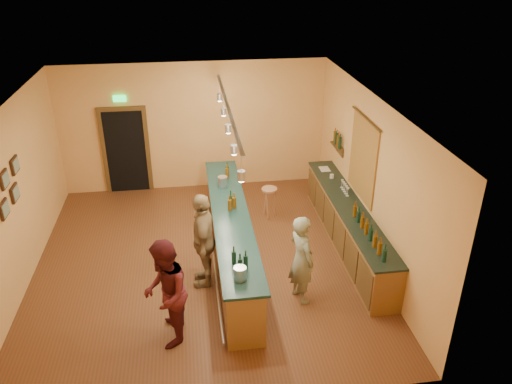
{
  "coord_description": "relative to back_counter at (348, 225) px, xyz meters",
  "views": [
    {
      "loc": [
        -0.14,
        -8.29,
        5.66
      ],
      "look_at": [
        1.07,
        0.2,
        1.37
      ],
      "focal_mm": 35.0,
      "sensor_mm": 36.0,
      "label": 1
    }
  ],
  "objects": [
    {
      "name": "pendant_track",
      "position": [
        -2.42,
        -0.18,
        2.5
      ],
      "size": [
        0.11,
        4.6,
        0.5
      ],
      "color": "silver",
      "rests_on": "ceiling"
    },
    {
      "name": "customer_a",
      "position": [
        -3.61,
        -2.27,
        0.41
      ],
      "size": [
        0.7,
        0.89,
        1.79
      ],
      "primitive_type": "imported",
      "rotation": [
        0.0,
        0.0,
        -1.6
      ],
      "color": "#59191E",
      "rests_on": "floor"
    },
    {
      "name": "tasting_bar",
      "position": [
        -2.42,
        -0.18,
        0.12
      ],
      "size": [
        0.73,
        5.1,
        1.38
      ],
      "color": "brown",
      "rests_on": "floor"
    },
    {
      "name": "floor",
      "position": [
        -2.97,
        -0.18,
        -0.49
      ],
      "size": [
        7.0,
        7.0,
        0.0
      ],
      "primitive_type": "plane",
      "color": "#593619",
      "rests_on": "ground"
    },
    {
      "name": "wall_right",
      "position": [
        0.28,
        -0.18,
        1.11
      ],
      "size": [
        0.02,
        7.0,
        3.2
      ],
      "primitive_type": "cube",
      "color": "#DEA053",
      "rests_on": "floor"
    },
    {
      "name": "bottle_shelf",
      "position": [
        0.2,
        1.72,
        1.18
      ],
      "size": [
        0.17,
        0.55,
        0.54
      ],
      "color": "#533719",
      "rests_on": "wall_right"
    },
    {
      "name": "doorway",
      "position": [
        -4.67,
        3.3,
        0.64
      ],
      "size": [
        1.15,
        0.09,
        2.48
      ],
      "color": "black",
      "rests_on": "wall_back"
    },
    {
      "name": "customer_b",
      "position": [
        -2.97,
        -0.83,
        0.42
      ],
      "size": [
        0.52,
        1.1,
        1.82
      ],
      "primitive_type": "imported",
      "rotation": [
        0.0,
        0.0,
        -1.65
      ],
      "color": "#997A51",
      "rests_on": "floor"
    },
    {
      "name": "wall_front",
      "position": [
        -2.97,
        -3.68,
        1.11
      ],
      "size": [
        6.5,
        0.02,
        3.2
      ],
      "primitive_type": "cube",
      "color": "#DEA053",
      "rests_on": "floor"
    },
    {
      "name": "tapestry",
      "position": [
        0.26,
        0.22,
        1.36
      ],
      "size": [
        0.03,
        1.4,
        1.6
      ],
      "primitive_type": "cube",
      "color": "maroon",
      "rests_on": "wall_right"
    },
    {
      "name": "wall_left",
      "position": [
        -6.22,
        -0.18,
        1.11
      ],
      "size": [
        0.02,
        7.0,
        3.2
      ],
      "primitive_type": "cube",
      "color": "#DEA053",
      "rests_on": "floor"
    },
    {
      "name": "bartender",
      "position": [
        -1.34,
        -1.56,
        0.34
      ],
      "size": [
        0.58,
        0.7,
        1.65
      ],
      "primitive_type": "imported",
      "rotation": [
        0.0,
        0.0,
        1.92
      ],
      "color": "gray",
      "rests_on": "floor"
    },
    {
      "name": "wall_back",
      "position": [
        -2.97,
        3.32,
        1.11
      ],
      "size": [
        6.5,
        0.02,
        3.2
      ],
      "primitive_type": "cube",
      "color": "#DEA053",
      "rests_on": "floor"
    },
    {
      "name": "back_counter",
      "position": [
        0.0,
        0.0,
        0.0
      ],
      "size": [
        0.6,
        4.55,
        1.27
      ],
      "color": "brown",
      "rests_on": "floor"
    },
    {
      "name": "ceiling",
      "position": [
        -2.97,
        -0.18,
        2.71
      ],
      "size": [
        6.5,
        7.0,
        0.02
      ],
      "primitive_type": "cube",
      "color": "silver",
      "rests_on": "wall_back"
    },
    {
      "name": "bar_stool",
      "position": [
        -1.4,
        1.42,
        0.1
      ],
      "size": [
        0.35,
        0.35,
        0.73
      ],
      "rotation": [
        0.0,
        0.0,
        -0.3
      ],
      "color": "#AC754D",
      "rests_on": "floor"
    }
  ]
}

